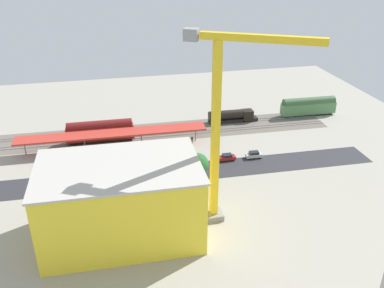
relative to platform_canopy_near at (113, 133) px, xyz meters
The scene contains 23 objects.
ground_plane 20.76m from the platform_canopy_near, 136.57° to the left, with size 155.08×155.08×0.00m, color #9E998C.
rail_bed 17.11m from the platform_canopy_near, 152.88° to the right, with size 96.92×13.39×0.01m, color #665E54.
street_asphalt 22.88m from the platform_canopy_near, 131.03° to the left, with size 96.92×9.00×0.01m, color #2D2D33.
track_rails 17.07m from the platform_canopy_near, 152.88° to the right, with size 96.91×8.56×0.12m.
platform_canopy_near is the anchor object (origin of this frame).
locomotive 38.07m from the platform_canopy_near, 164.34° to the right, with size 15.35×3.14×5.21m.
passenger_coach 62.31m from the platform_canopy_near, behind, with size 17.65×3.37×5.90m.
freight_coach_far 5.95m from the platform_canopy_near, 56.15° to the right, with size 18.25×3.13×6.08m.
parked_car_0 37.35m from the platform_canopy_near, 158.68° to the left, with size 4.26×1.78×1.73m.
parked_car_1 30.83m from the platform_canopy_near, 154.30° to the left, with size 4.20×1.85×1.66m.
parked_car_2 23.72m from the platform_canopy_near, 146.38° to the left, with size 4.67×2.00×1.75m.
parked_car_3 19.04m from the platform_canopy_near, 134.12° to the left, with size 4.71×1.90×1.63m.
parked_car_4 14.78m from the platform_canopy_near, 116.10° to the left, with size 4.67×1.88×1.89m.
parked_car_5 14.59m from the platform_canopy_near, 81.87° to the left, with size 4.50×2.00×1.66m.
construction_building 37.30m from the platform_canopy_near, 90.16° to the left, with size 28.12×17.64×14.31m, color yellow.
construction_roof_slab 38.59m from the platform_canopy_near, 90.16° to the left, with size 28.72×18.24×0.40m, color #B7B2A8.
tower_crane 44.53m from the platform_canopy_near, 117.61° to the left, with size 20.97×12.20×36.84m.
box_truck_0 23.22m from the platform_canopy_near, 78.07° to the left, with size 9.92×3.17×3.20m.
box_truck_1 23.08m from the platform_canopy_near, 75.41° to the left, with size 9.32×2.84×3.28m.
street_tree_0 22.00m from the platform_canopy_near, 103.32° to the left, with size 6.22×6.22×9.04m.
street_tree_1 22.54m from the platform_canopy_near, 89.91° to the left, with size 4.42×4.42×7.71m.
street_tree_2 28.33m from the platform_canopy_near, 129.44° to the left, with size 4.94×4.94×7.14m.
traffic_light 22.35m from the platform_canopy_near, 147.41° to the left, with size 0.50×0.36×6.77m.
Camera 1 is at (15.47, 86.66, 49.34)m, focal length 38.40 mm.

